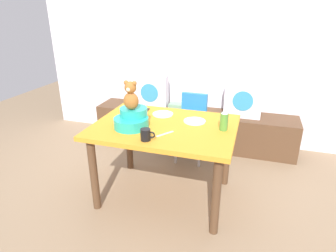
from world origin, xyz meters
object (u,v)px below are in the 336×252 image
Objects in this scene: dinner_plate_near at (195,121)px; dinner_plate_far at (163,114)px; teddy_bear at (131,96)px; coffee_mug at (146,135)px; book_stack at (177,106)px; infant_seat_teal at (132,119)px; cell_phone at (144,111)px; ketchup_bottle at (224,121)px; pillow_floral_left at (151,92)px; dining_table at (165,136)px; pillow_floral_right at (243,99)px; highchair at (191,119)px.

dinner_plate_far is at bearing 164.66° from dinner_plate_near.
teddy_bear is 0.39m from coffee_mug.
book_stack is 0.61× the size of infant_seat_teal.
coffee_mug is 0.83× the size of cell_phone.
ketchup_bottle is 1.28× the size of cell_phone.
dining_table is (0.57, -1.19, -0.04)m from pillow_floral_left.
coffee_mug is at bearing -46.13° from teddy_bear.
coffee_mug is 0.60× the size of dinner_plate_near.
pillow_floral_left is 1.18m from pillow_floral_right.
ketchup_bottle reaches higher than pillow_floral_right.
dining_table is 8.70× the size of cell_phone.
infant_seat_teal is 1.78× the size of ketchup_bottle.
book_stack is 1.24m from dining_table.
pillow_floral_left reaches higher than dining_table.
highchair reaches higher than dining_table.
pillow_floral_left is at bearing 102.68° from cell_phone.
book_stack is 1.18m from dinner_plate_near.
pillow_floral_right is at bearing 62.77° from dining_table.
highchair is at bearing 72.36° from dinner_plate_far.
pillow_floral_right reaches higher than coffee_mug.
book_stack is at bearing 97.26° from dinner_plate_far.
dinner_plate_far is 1.39× the size of cell_phone.
pillow_floral_left is 3.06× the size of cell_phone.
dining_table is 6.26× the size of dinner_plate_near.
cell_phone is (-0.82, 0.25, -0.08)m from ketchup_bottle.
dinner_plate_near is at bearing -66.58° from book_stack.
book_stack is at bearing 88.36° from infant_seat_teal.
cell_phone is (-0.09, -0.92, 0.24)m from book_stack.
dinner_plate_near is 0.35m from dinner_plate_far.
pillow_floral_left is at bearing -176.56° from book_stack.
pillow_floral_right reaches higher than highchair.
book_stack is 1.43m from teddy_bear.
teddy_bear reaches higher than book_stack.
coffee_mug is at bearing -84.79° from dinner_plate_far.
dinner_plate_near is at bearing -74.97° from highchair.
teddy_bear is at bearing -76.69° from pillow_floral_left.
book_stack is 0.96m from cell_phone.
teddy_bear reaches higher than highchair.
dinner_plate_near is (0.17, -0.62, 0.22)m from highchair.
pillow_floral_right is 1.17m from ketchup_bottle.
ketchup_bottle is (0.51, 0.04, 0.19)m from dining_table.
pillow_floral_left is 2.20× the size of book_stack.
dining_table is at bearing -117.23° from pillow_floral_right.
pillow_floral_right is at bearing 56.40° from teddy_bear.
book_stack is at bearing 100.32° from dining_table.
pillow_floral_right is 1.33× the size of infant_seat_teal.
infant_seat_teal is 0.41m from dinner_plate_far.
teddy_bear is 1.25× the size of dinner_plate_far.
pillow_floral_left reaches higher than coffee_mug.
coffee_mug reaches higher than dining_table.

